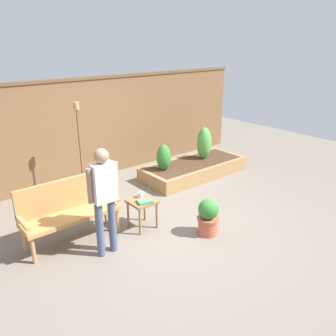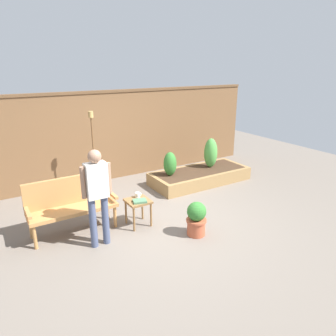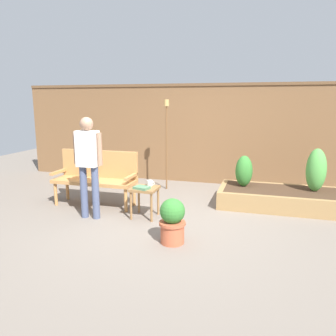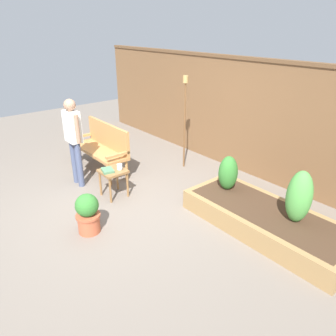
% 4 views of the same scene
% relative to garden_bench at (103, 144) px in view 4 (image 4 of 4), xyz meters
% --- Properties ---
extents(ground_plane, '(14.00, 14.00, 0.00)m').
position_rel_garden_bench_xyz_m(ground_plane, '(1.39, -0.49, -0.54)').
color(ground_plane, '#70665B').
extents(fence_back, '(8.40, 0.14, 2.16)m').
position_rel_garden_bench_xyz_m(fence_back, '(1.39, 2.11, 0.55)').
color(fence_back, brown).
rests_on(fence_back, ground_plane).
extents(garden_bench, '(1.44, 0.48, 0.94)m').
position_rel_garden_bench_xyz_m(garden_bench, '(0.00, 0.00, 0.00)').
color(garden_bench, '#B77F47').
rests_on(garden_bench, ground_plane).
extents(side_table, '(0.40, 0.40, 0.48)m').
position_rel_garden_bench_xyz_m(side_table, '(1.04, -0.42, -0.15)').
color(side_table, olive).
rests_on(side_table, ground_plane).
extents(cup_on_table, '(0.13, 0.09, 0.09)m').
position_rel_garden_bench_xyz_m(cup_on_table, '(1.09, -0.31, -0.02)').
color(cup_on_table, silver).
rests_on(cup_on_table, side_table).
extents(book_on_table, '(0.27, 0.23, 0.04)m').
position_rel_garden_bench_xyz_m(book_on_table, '(1.03, -0.51, -0.05)').
color(book_on_table, '#4C7A56').
rests_on(book_on_table, side_table).
extents(potted_boxwood, '(0.34, 0.34, 0.59)m').
position_rel_garden_bench_xyz_m(potted_boxwood, '(1.72, -1.23, -0.24)').
color(potted_boxwood, '#B75638').
rests_on(potted_boxwood, ground_plane).
extents(raised_planter_bed, '(2.40, 1.00, 0.30)m').
position_rel_garden_bench_xyz_m(raised_planter_bed, '(3.27, 0.73, -0.39)').
color(raised_planter_bed, '#997547').
rests_on(raised_planter_bed, ground_plane).
extents(shrub_near_bench, '(0.30, 0.30, 0.55)m').
position_rel_garden_bench_xyz_m(shrub_near_bench, '(2.46, 0.80, 0.03)').
color(shrub_near_bench, brown).
rests_on(shrub_near_bench, raised_planter_bed).
extents(shrub_far_corner, '(0.32, 0.32, 0.73)m').
position_rel_garden_bench_xyz_m(shrub_far_corner, '(3.64, 0.80, 0.12)').
color(shrub_far_corner, brown).
rests_on(shrub_far_corner, raised_planter_bed).
extents(tiki_torch, '(0.10, 0.10, 1.82)m').
position_rel_garden_bench_xyz_m(tiki_torch, '(0.88, 1.33, 0.69)').
color(tiki_torch, brown).
rests_on(tiki_torch, ground_plane).
extents(person_by_bench, '(0.47, 0.20, 1.56)m').
position_rel_garden_bench_xyz_m(person_by_bench, '(0.24, -0.68, 0.39)').
color(person_by_bench, '#475170').
rests_on(person_by_bench, ground_plane).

